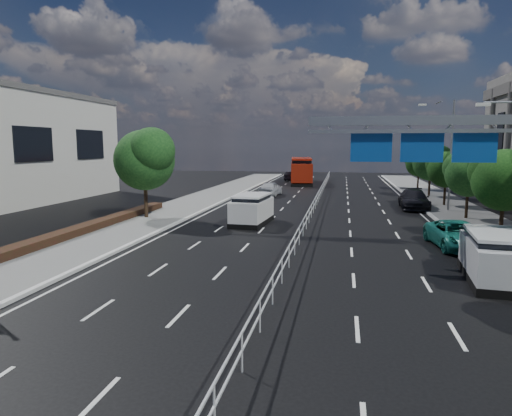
# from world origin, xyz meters

# --- Properties ---
(ground) EXTENTS (160.00, 160.00, 0.00)m
(ground) POSITION_xyz_m (0.00, 0.00, 0.00)
(ground) COLOR black
(ground) RESTS_ON ground
(kerb_near) EXTENTS (0.25, 140.00, 0.15)m
(kerb_near) POSITION_xyz_m (-9.00, 0.00, 0.07)
(kerb_near) COLOR silver
(kerb_near) RESTS_ON ground
(median_fence) EXTENTS (0.05, 85.00, 1.02)m
(median_fence) POSITION_xyz_m (0.00, 22.50, 0.53)
(median_fence) COLOR silver
(median_fence) RESTS_ON ground
(hedge_near) EXTENTS (1.00, 36.00, 0.44)m
(hedge_near) POSITION_xyz_m (-13.30, 5.00, 0.36)
(hedge_near) COLOR black
(hedge_near) RESTS_ON sidewalk_near
(overhead_gantry) EXTENTS (10.24, 0.38, 7.45)m
(overhead_gantry) POSITION_xyz_m (6.74, 10.05, 5.61)
(overhead_gantry) COLOR gray
(overhead_gantry) RESTS_ON ground
(streetlight_far) EXTENTS (2.78, 2.40, 9.00)m
(streetlight_far) POSITION_xyz_m (10.50, 26.00, 5.21)
(streetlight_far) COLOR gray
(streetlight_far) RESTS_ON ground
(near_tree_back) EXTENTS (4.84, 4.51, 6.69)m
(near_tree_back) POSITION_xyz_m (-11.94, 17.97, 4.61)
(near_tree_back) COLOR black
(near_tree_back) RESTS_ON ground
(far_tree_d) EXTENTS (3.85, 3.59, 5.34)m
(far_tree_d) POSITION_xyz_m (11.25, 14.48, 3.69)
(far_tree_d) COLOR black
(far_tree_d) RESTS_ON ground
(far_tree_e) EXTENTS (3.63, 3.38, 5.13)m
(far_tree_e) POSITION_xyz_m (11.25, 21.98, 3.56)
(far_tree_e) COLOR black
(far_tree_e) RESTS_ON ground
(far_tree_f) EXTENTS (3.52, 3.28, 5.02)m
(far_tree_f) POSITION_xyz_m (11.24, 29.48, 3.49)
(far_tree_f) COLOR black
(far_tree_f) RESTS_ON ground
(far_tree_g) EXTENTS (3.96, 3.69, 5.45)m
(far_tree_g) POSITION_xyz_m (11.25, 36.98, 3.75)
(far_tree_g) COLOR black
(far_tree_g) RESTS_ON ground
(far_tree_h) EXTENTS (3.41, 3.18, 4.91)m
(far_tree_h) POSITION_xyz_m (11.24, 44.48, 3.42)
(far_tree_h) COLOR black
(far_tree_h) RESTS_ON ground
(white_minivan) EXTENTS (2.40, 4.89, 2.06)m
(white_minivan) POSITION_xyz_m (-3.87, 17.33, 1.01)
(white_minivan) COLOR black
(white_minivan) RESTS_ON ground
(red_bus) EXTENTS (4.16, 12.34, 3.62)m
(red_bus) POSITION_xyz_m (-3.63, 51.99, 1.89)
(red_bus) COLOR black
(red_bus) RESTS_ON ground
(near_car_silver) EXTENTS (2.18, 4.64, 1.54)m
(near_car_silver) POSITION_xyz_m (-5.41, 35.28, 0.77)
(near_car_silver) COLOR #B7B9C0
(near_car_silver) RESTS_ON ground
(near_car_dark) EXTENTS (1.86, 4.26, 1.36)m
(near_car_dark) POSITION_xyz_m (-5.62, 57.03, 0.68)
(near_car_dark) COLOR black
(near_car_dark) RESTS_ON ground
(silver_minivan) EXTENTS (2.49, 4.98, 2.00)m
(silver_minivan) POSITION_xyz_m (8.30, 5.95, 0.98)
(silver_minivan) COLOR black
(silver_minivan) RESTS_ON ground
(parked_car_teal) EXTENTS (2.88, 5.32, 1.42)m
(parked_car_teal) POSITION_xyz_m (8.30, 12.00, 0.71)
(parked_car_teal) COLOR #186F62
(parked_car_teal) RESTS_ON ground
(parked_car_dark) EXTENTS (2.45, 5.68, 1.63)m
(parked_car_dark) POSITION_xyz_m (8.30, 27.39, 0.81)
(parked_car_dark) COLOR black
(parked_car_dark) RESTS_ON ground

